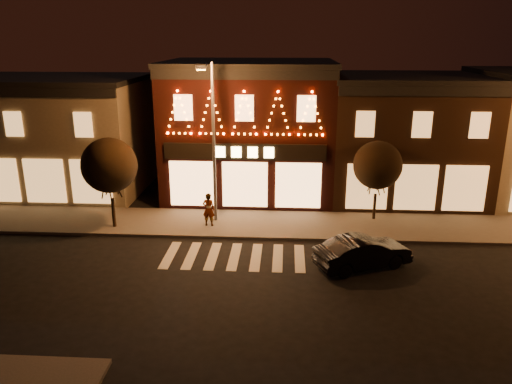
{
  "coord_description": "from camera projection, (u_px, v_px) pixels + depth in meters",
  "views": [
    {
      "loc": [
        2.29,
        -16.84,
        9.72
      ],
      "look_at": [
        1.0,
        4.0,
        3.14
      ],
      "focal_mm": 34.87,
      "sensor_mm": 36.0,
      "label": 1
    }
  ],
  "objects": [
    {
      "name": "building_right_a",
      "position": [
        403.0,
        137.0,
        30.72
      ],
      "size": [
        9.2,
        8.28,
        7.5
      ],
      "color": "#311D11",
      "rests_on": "ground"
    },
    {
      "name": "tree_right",
      "position": [
        378.0,
        165.0,
        26.33
      ],
      "size": [
        2.58,
        2.58,
        4.31
      ],
      "rotation": [
        0.0,
        0.0,
        0.22
      ],
      "color": "black",
      "rests_on": "sidewalk_far"
    },
    {
      "name": "building_pulp",
      "position": [
        250.0,
        129.0,
        31.14
      ],
      "size": [
        10.2,
        8.34,
        8.3
      ],
      "color": "black",
      "rests_on": "ground"
    },
    {
      "name": "sidewalk_far",
      "position": [
        279.0,
        225.0,
        26.57
      ],
      "size": [
        44.0,
        4.0,
        0.15
      ],
      "primitive_type": "cube",
      "color": "#47423D",
      "rests_on": "ground"
    },
    {
      "name": "ground",
      "position": [
        224.0,
        301.0,
        19.09
      ],
      "size": [
        120.0,
        120.0,
        0.0
      ],
      "primitive_type": "plane",
      "color": "black",
      "rests_on": "ground"
    },
    {
      "name": "streetlamp_mid",
      "position": [
        212.0,
        132.0,
        25.32
      ],
      "size": [
        0.62,
        1.92,
        8.34
      ],
      "rotation": [
        0.0,
        0.0,
        0.16
      ],
      "color": "#59595E",
      "rests_on": "sidewalk_far"
    },
    {
      "name": "dark_sedan",
      "position": [
        363.0,
        252.0,
        21.65
      ],
      "size": [
        4.5,
        3.12,
        1.41
      ],
      "primitive_type": "imported",
      "rotation": [
        0.0,
        0.0,
        2.0
      ],
      "color": "black",
      "rests_on": "ground"
    },
    {
      "name": "tree_left",
      "position": [
        109.0,
        165.0,
        25.15
      ],
      "size": [
        2.82,
        2.82,
        4.72
      ],
      "rotation": [
        0.0,
        0.0,
        0.25
      ],
      "color": "black",
      "rests_on": "sidewalk_far"
    },
    {
      "name": "building_left",
      "position": [
        50.0,
        134.0,
        32.08
      ],
      "size": [
        12.2,
        8.28,
        7.3
      ],
      "color": "#6E644E",
      "rests_on": "ground"
    },
    {
      "name": "pedestrian",
      "position": [
        209.0,
        209.0,
        25.99
      ],
      "size": [
        0.71,
        0.53,
        1.79
      ],
      "primitive_type": "imported",
      "rotation": [
        0.0,
        0.0,
        2.98
      ],
      "color": "gray",
      "rests_on": "sidewalk_far"
    }
  ]
}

